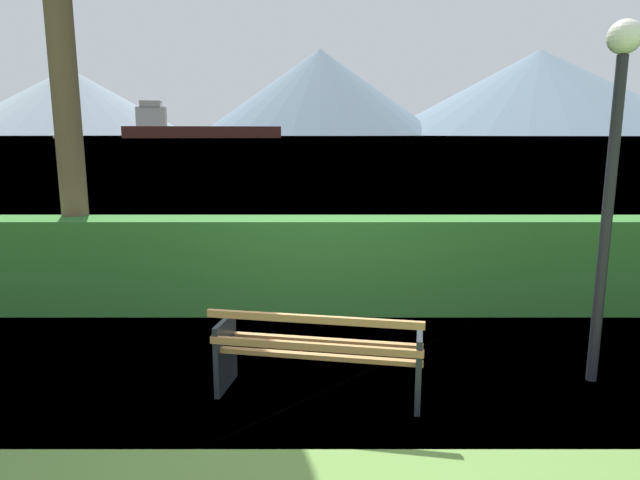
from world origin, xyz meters
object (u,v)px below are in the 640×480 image
(park_bench, at_px, (318,353))
(lamp_post, at_px, (615,141))
(fishing_boat_near, at_px, (57,137))
(cargo_ship_large, at_px, (191,128))

(park_bench, distance_m, lamp_post, 3.31)
(park_bench, distance_m, fishing_boat_near, 269.44)
(lamp_post, bearing_deg, cargo_ship_large, 103.64)
(lamp_post, xyz_separation_m, cargo_ship_large, (-62.66, 258.27, 2.32))
(cargo_ship_large, bearing_deg, fishing_boat_near, -164.65)
(cargo_ship_large, height_order, fishing_boat_near, cargo_ship_large)
(park_bench, relative_size, lamp_post, 0.58)
(lamp_post, bearing_deg, fishing_boat_near, 115.98)
(lamp_post, distance_m, fishing_boat_near, 270.29)
(park_bench, bearing_deg, cargo_ship_large, 103.05)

